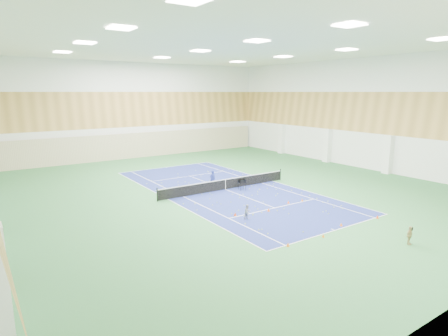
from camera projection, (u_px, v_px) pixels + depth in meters
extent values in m
plane|color=#2D6937|center=(225.00, 190.00, 32.55)|extent=(40.00, 40.00, 0.00)
cube|color=navy|center=(225.00, 190.00, 32.55)|extent=(10.97, 23.77, 0.01)
cube|color=#C6B793|center=(139.00, 145.00, 48.24)|extent=(35.40, 0.16, 3.20)
imported|color=navy|center=(212.00, 179.00, 33.06)|extent=(0.59, 0.40, 1.57)
imported|color=gray|center=(247.00, 212.00, 24.91)|extent=(0.54, 0.45, 1.01)
imported|color=tan|center=(410.00, 235.00, 20.72)|extent=(0.65, 0.32, 1.07)
cone|color=#DC3D0B|center=(235.00, 214.00, 25.61)|extent=(0.23, 0.23, 0.25)
cone|color=#F1560C|center=(269.00, 210.00, 26.57)|extent=(0.22, 0.22, 0.25)
cone|color=#FA570D|center=(288.00, 202.00, 28.47)|extent=(0.20, 0.20, 0.22)
cone|color=orange|center=(302.00, 200.00, 29.02)|extent=(0.19, 0.19, 0.21)
cone|color=orange|center=(288.00, 244.00, 20.56)|extent=(0.20, 0.20, 0.22)
cone|color=orange|center=(323.00, 236.00, 21.86)|extent=(0.18, 0.18, 0.20)
cone|color=orange|center=(341.00, 224.00, 23.67)|extent=(0.20, 0.20, 0.22)
cone|color=red|center=(377.00, 217.00, 25.10)|extent=(0.21, 0.21, 0.23)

